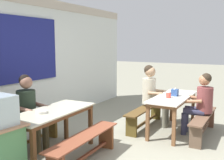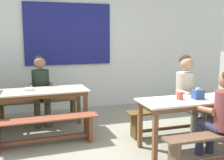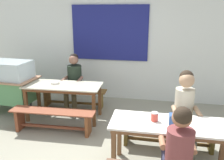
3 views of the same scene
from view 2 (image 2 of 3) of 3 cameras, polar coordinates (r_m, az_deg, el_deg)
ground_plane at (r=4.01m, az=2.03°, el=-14.82°), size 40.00×40.00×0.00m
backdrop_wall at (r=6.19m, az=-6.14°, el=7.45°), size 7.28×0.23×2.76m
dining_table_far at (r=4.73m, az=-14.57°, el=-3.00°), size 1.58×0.71×0.73m
dining_table_near at (r=4.15m, az=16.81°, el=-4.83°), size 1.66×0.62×0.73m
bench_far_back at (r=5.40m, az=-14.98°, el=-5.57°), size 1.55×0.37×0.43m
bench_far_front at (r=4.25m, az=-13.64°, el=-9.62°), size 1.58×0.36×0.43m
bench_near_back at (r=4.73m, az=12.46°, el=-7.49°), size 1.61×0.27×0.43m
bench_near_front at (r=3.80m, az=21.77°, el=-12.15°), size 1.58×0.25×0.43m
person_center_facing at (r=5.25m, az=-14.57°, el=-1.13°), size 0.43×0.55×1.27m
person_right_near_table at (r=4.67m, az=15.44°, el=-2.00°), size 0.43×0.58×1.32m
person_near_front at (r=3.76m, az=21.85°, el=-5.94°), size 0.43×0.56×1.23m
tissue_box at (r=4.11m, az=17.40°, el=-2.82°), size 0.15×0.12×0.16m
condiment_jar at (r=4.01m, az=13.92°, el=-3.09°), size 0.10×0.10×0.13m
soup_bowl at (r=4.74m, az=-16.92°, el=-1.84°), size 0.17×0.17×0.04m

